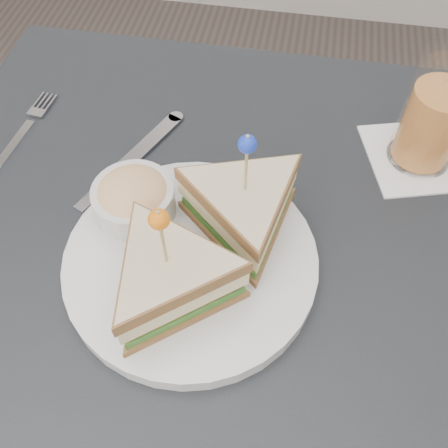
% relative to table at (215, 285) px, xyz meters
% --- Properties ---
extents(ground_plane, '(3.50, 3.50, 0.00)m').
position_rel_table_xyz_m(ground_plane, '(0.00, 0.00, -0.67)').
color(ground_plane, '#3F3833').
extents(table, '(0.80, 0.80, 0.75)m').
position_rel_table_xyz_m(table, '(0.00, 0.00, 0.00)').
color(table, black).
rests_on(table, ground).
extents(plate_meal, '(0.33, 0.33, 0.17)m').
position_rel_table_xyz_m(plate_meal, '(-0.02, -0.02, 0.12)').
color(plate_meal, silver).
rests_on(plate_meal, table).
extents(cutlery_fork, '(0.04, 0.17, 0.00)m').
position_rel_table_xyz_m(cutlery_fork, '(-0.30, 0.16, 0.08)').
color(cutlery_fork, white).
rests_on(cutlery_fork, table).
extents(cutlery_knife, '(0.10, 0.20, 0.01)m').
position_rel_table_xyz_m(cutlery_knife, '(-0.14, 0.12, 0.08)').
color(cutlery_knife, silver).
rests_on(cutlery_knife, table).
extents(drink_set, '(0.16, 0.16, 0.17)m').
position_rel_table_xyz_m(drink_set, '(0.24, 0.20, 0.15)').
color(drink_set, white).
rests_on(drink_set, table).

